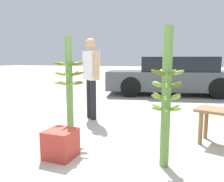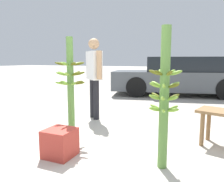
{
  "view_description": "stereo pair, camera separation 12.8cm",
  "coord_description": "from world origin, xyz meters",
  "px_view_note": "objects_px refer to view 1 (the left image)",
  "views": [
    {
      "loc": [
        0.99,
        -2.28,
        1.2
      ],
      "look_at": [
        -0.08,
        0.51,
        0.78
      ],
      "focal_mm": 35.0,
      "sensor_mm": 36.0,
      "label": 1
    },
    {
      "loc": [
        1.11,
        -2.23,
        1.2
      ],
      "look_at": [
        -0.08,
        0.51,
        0.78
      ],
      "focal_mm": 35.0,
      "sensor_mm": 36.0,
      "label": 2
    }
  ],
  "objects_px": {
    "produce_crate": "(61,144)",
    "vendor_person": "(91,72)",
    "parked_car": "(172,76)",
    "banana_stalk_center": "(166,97)",
    "banana_stalk_left": "(69,85)"
  },
  "relations": [
    {
      "from": "banana_stalk_center",
      "to": "parked_car",
      "type": "xyz_separation_m",
      "value": [
        -0.48,
        5.53,
        -0.16
      ]
    },
    {
      "from": "vendor_person",
      "to": "parked_car",
      "type": "height_order",
      "value": "vendor_person"
    },
    {
      "from": "banana_stalk_center",
      "to": "produce_crate",
      "type": "xyz_separation_m",
      "value": [
        -1.23,
        -0.23,
        -0.63
      ]
    },
    {
      "from": "vendor_person",
      "to": "produce_crate",
      "type": "xyz_separation_m",
      "value": [
        0.47,
        -1.8,
        -0.8
      ]
    },
    {
      "from": "parked_car",
      "to": "banana_stalk_left",
      "type": "bearing_deg",
      "value": 155.61
    },
    {
      "from": "produce_crate",
      "to": "banana_stalk_center",
      "type": "bearing_deg",
      "value": 10.34
    },
    {
      "from": "banana_stalk_center",
      "to": "vendor_person",
      "type": "height_order",
      "value": "vendor_person"
    },
    {
      "from": "banana_stalk_center",
      "to": "parked_car",
      "type": "relative_size",
      "value": 0.33
    },
    {
      "from": "banana_stalk_left",
      "to": "produce_crate",
      "type": "distance_m",
      "value": 0.95
    },
    {
      "from": "banana_stalk_left",
      "to": "banana_stalk_center",
      "type": "distance_m",
      "value": 1.54
    },
    {
      "from": "vendor_person",
      "to": "produce_crate",
      "type": "bearing_deg",
      "value": 144.86
    },
    {
      "from": "banana_stalk_left",
      "to": "produce_crate",
      "type": "relative_size",
      "value": 4.4
    },
    {
      "from": "vendor_person",
      "to": "parked_car",
      "type": "relative_size",
      "value": 0.35
    },
    {
      "from": "banana_stalk_left",
      "to": "parked_car",
      "type": "relative_size",
      "value": 0.33
    },
    {
      "from": "produce_crate",
      "to": "vendor_person",
      "type": "bearing_deg",
      "value": 104.54
    }
  ]
}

